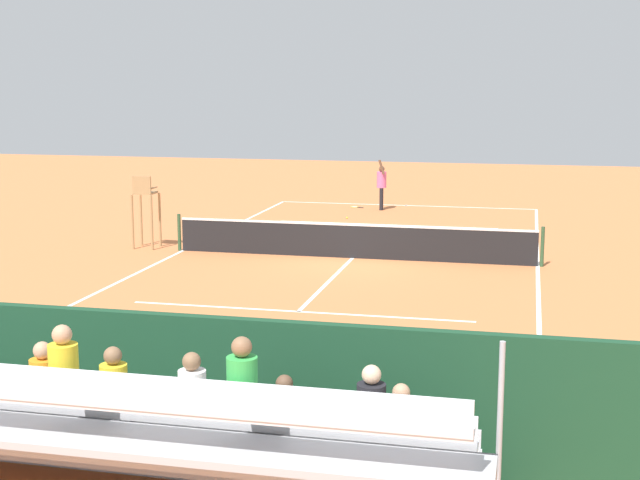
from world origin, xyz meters
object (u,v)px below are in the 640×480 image
tennis_player (382,183)px  tennis_racket (355,207)px  bleacher_stand (107,432)px  umpire_chair (145,204)px  equipment_bag (204,436)px  courtside_bench (344,417)px  tennis_ball_near (347,218)px  tennis_net (353,240)px

tennis_player → tennis_racket: 1.55m
bleacher_stand → umpire_chair: bearing=-67.7°
umpire_chair → equipment_bag: 15.19m
courtside_bench → tennis_ball_near: bearing=-78.8°
courtside_bench → bleacher_stand: bearing=42.0°
tennis_net → umpire_chair: bearing=-1.3°
umpire_chair → tennis_player: size_ratio=1.11×
bleacher_stand → tennis_player: (0.90, -24.94, 0.06)m
tennis_net → umpire_chair: (6.20, -0.14, 0.81)m
tennis_net → equipment_bag: (-0.58, 13.40, -0.32)m
tennis_player → equipment_bag: bearing=93.3°
umpire_chair → equipment_bag: size_ratio=2.38×
umpire_chair → tennis_racket: (-4.35, -9.88, -1.30)m
courtside_bench → tennis_player: 23.08m
tennis_net → equipment_bag: bearing=92.5°
umpire_chair → tennis_racket: bearing=-113.8°
courtside_bench → umpire_chair: bearing=-57.2°
umpire_chair → tennis_net: bearing=178.7°
courtside_bench → tennis_player: (3.21, -22.86, 0.46)m
tennis_ball_near → tennis_net: bearing=102.6°
umpire_chair → bleacher_stand: bearing=112.3°
tennis_net → tennis_player: tennis_player is taller
tennis_player → tennis_racket: (1.10, -0.44, -1.00)m
equipment_bag → tennis_racket: 23.55m
equipment_bag → umpire_chair: bearing=-63.4°
tennis_net → tennis_racket: (1.85, -10.03, -0.49)m
bleacher_stand → tennis_racket: size_ratio=15.58×
umpire_chair → tennis_ball_near: size_ratio=32.42×
bleacher_stand → equipment_bag: 2.14m
tennis_net → tennis_ball_near: size_ratio=156.06×
umpire_chair → tennis_racket: umpire_chair is taller
tennis_net → tennis_ball_near: 7.29m
tennis_net → bleacher_stand: 15.36m
tennis_net → equipment_bag: tennis_net is taller
courtside_bench → equipment_bag: size_ratio=2.00×
tennis_player → bleacher_stand: bearing=92.1°
tennis_net → tennis_racket: size_ratio=17.71×
umpire_chair → tennis_player: umpire_chair is taller
courtside_bench → tennis_racket: courtside_bench is taller
courtside_bench → tennis_player: tennis_player is taller
tennis_player → tennis_ball_near: bearing=71.5°
tennis_player → courtside_bench: bearing=98.0°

